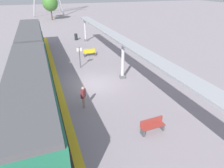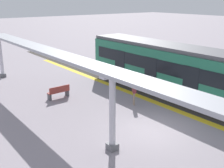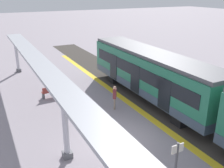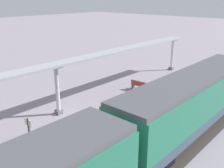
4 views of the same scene
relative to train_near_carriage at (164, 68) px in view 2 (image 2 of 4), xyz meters
The scene contains 9 objects.
ground_plane 6.54m from the train_near_carriage, 39.15° to the left, with size 176.00×176.00×0.00m, color gray.
tactile_edge_strip 4.73m from the train_near_carriage, 65.06° to the left, with size 0.50×38.91×0.01m, color yellow.
trackbed 4.36m from the train_near_carriage, 90.09° to the left, with size 3.20×50.91×0.01m, color #38332D.
train_near_carriage is the anchor object (origin of this frame).
canopy_pillar_nearest 13.52m from the train_near_carriage, 55.36° to the right, with size 1.10×0.44×3.46m.
canopy_pillar_second 8.75m from the train_near_carriage, 28.58° to the left, with size 1.10×0.44×3.46m.
canopy_beam 8.79m from the train_near_carriage, 26.94° to the left, with size 1.20×30.86×0.16m, color #A8AAB2.
bench_near_end 7.37m from the train_near_carriage, 27.99° to the right, with size 1.52×0.52×0.86m.
passenger_waiting_near_edge 3.36m from the train_near_carriage, ahead, with size 0.44×0.51×1.63m.
Camera 2 is at (9.74, 9.31, 6.47)m, focal length 46.33 mm.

